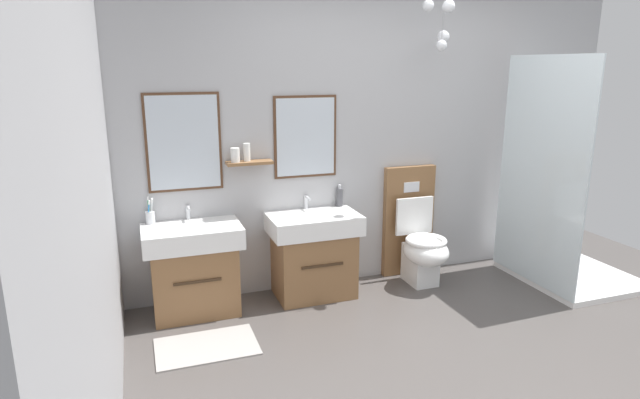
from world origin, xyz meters
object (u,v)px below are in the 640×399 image
toothbrush_cup (150,216)px  shower_tray (560,237)px  vanity_sink_left (194,267)px  soap_dispenser (340,197)px  vanity_sink_right (313,253)px  toilet (417,239)px

toothbrush_cup → shower_tray: shower_tray is taller
toothbrush_cup → shower_tray: 3.45m
vanity_sink_left → shower_tray: shower_tray is taller
vanity_sink_left → shower_tray: 3.13m
soap_dispenser → vanity_sink_left: bearing=-172.3°
vanity_sink_right → soap_dispenser: (0.29, 0.17, 0.41)m
toothbrush_cup → shower_tray: (3.38, -0.62, -0.34)m
toothbrush_cup → shower_tray: size_ratio=0.11×
vanity_sink_right → toothbrush_cup: size_ratio=3.52×
vanity_sink_left → soap_dispenser: size_ratio=3.84×
toothbrush_cup → toilet: bearing=-4.2°
toilet → soap_dispenser: size_ratio=5.27×
toilet → toothbrush_cup: size_ratio=4.82×
vanity_sink_left → toothbrush_cup: 0.51m
toilet → shower_tray: shower_tray is taller
vanity_sink_left → toilet: (1.93, -0.00, 0.01)m
vanity_sink_left → vanity_sink_right: (0.97, 0.00, 0.00)m
toilet → vanity_sink_left: bearing=180.0°
toothbrush_cup → soap_dispenser: 1.55m
toilet → vanity_sink_right: bearing=180.0°
toothbrush_cup → soap_dispenser: size_ratio=1.09×
soap_dispenser → toothbrush_cup: bearing=-179.6°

